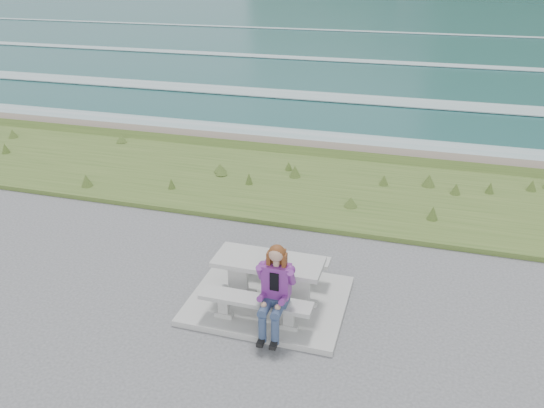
# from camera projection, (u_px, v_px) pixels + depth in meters

# --- Properties ---
(concrete_slab) EXTENTS (2.60, 2.10, 0.10)m
(concrete_slab) POSITION_uv_depth(u_px,v_px,m) (269.00, 300.00, 9.03)
(concrete_slab) COLOR #A4A39E
(concrete_slab) RESTS_ON ground
(picnic_table) EXTENTS (1.80, 0.75, 0.75)m
(picnic_table) POSITION_uv_depth(u_px,v_px,m) (268.00, 268.00, 8.76)
(picnic_table) COLOR #A4A39E
(picnic_table) RESTS_ON concrete_slab
(bench_landward) EXTENTS (1.80, 0.35, 0.45)m
(bench_landward) POSITION_uv_depth(u_px,v_px,m) (256.00, 304.00, 8.25)
(bench_landward) COLOR #A4A39E
(bench_landward) RESTS_ON concrete_slab
(bench_seaward) EXTENTS (1.80, 0.35, 0.45)m
(bench_seaward) POSITION_uv_depth(u_px,v_px,m) (280.00, 260.00, 9.47)
(bench_seaward) COLOR #A4A39E
(bench_seaward) RESTS_ON concrete_slab
(grass_verge) EXTENTS (160.00, 4.50, 0.22)m
(grass_verge) POSITION_uv_depth(u_px,v_px,m) (325.00, 191.00, 13.40)
(grass_verge) COLOR #395620
(grass_verge) RESTS_ON ground
(shore_drop) EXTENTS (160.00, 0.80, 2.20)m
(shore_drop) POSITION_uv_depth(u_px,v_px,m) (344.00, 154.00, 15.92)
(shore_drop) COLOR brown
(shore_drop) RESTS_ON ground
(ocean) EXTENTS (1600.00, 1600.00, 0.09)m
(ocean) POSITION_uv_depth(u_px,v_px,m) (390.00, 89.00, 31.61)
(ocean) COLOR #1D5252
(ocean) RESTS_ON ground
(seated_woman) EXTENTS (0.42, 0.73, 1.44)m
(seated_woman) POSITION_uv_depth(u_px,v_px,m) (274.00, 303.00, 7.97)
(seated_woman) COLOR navy
(seated_woman) RESTS_ON concrete_slab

